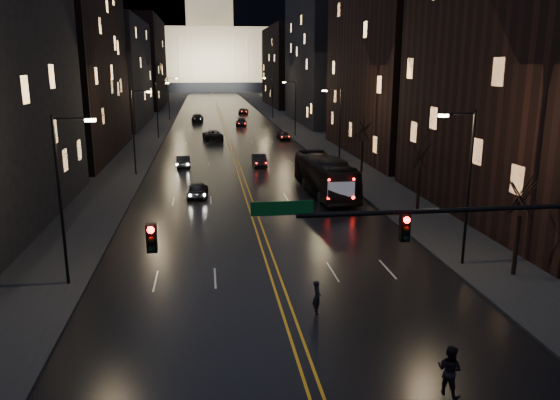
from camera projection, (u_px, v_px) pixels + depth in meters
name	position (u px, v px, depth m)	size (l,w,h in m)	color
ground	(308.00, 373.00, 20.68)	(900.00, 900.00, 0.00)	black
road	(218.00, 109.00, 145.72)	(20.00, 320.00, 0.02)	black
sidewalk_left	(165.00, 109.00, 143.87)	(8.00, 320.00, 0.16)	black
sidewalk_right	(270.00, 108.00, 147.54)	(8.00, 320.00, 0.16)	black
center_line	(218.00, 109.00, 145.72)	(0.62, 320.00, 0.01)	orange
building_left_mid	(59.00, 43.00, 66.50)	(12.00, 30.00, 28.00)	black
building_left_far	(112.00, 73.00, 104.02)	(12.00, 34.00, 20.00)	black
building_left_dist	(139.00, 63.00, 149.71)	(12.00, 40.00, 24.00)	black
building_right_near	(542.00, 56.00, 39.80)	(12.00, 26.00, 24.00)	black
building_right_tall	(403.00, 1.00, 66.97)	(12.00, 30.00, 38.00)	black
building_right_mid	(327.00, 57.00, 108.81)	(12.00, 34.00, 26.00)	black
building_right_dist	(290.00, 67.00, 155.46)	(12.00, 40.00, 22.00)	black
capitol	(211.00, 53.00, 257.04)	(90.00, 50.00, 58.50)	black
traffic_signal	(466.00, 238.00, 20.23)	(17.29, 0.45, 7.00)	black
streetlamp_right_near	(466.00, 180.00, 30.50)	(2.13, 0.25, 9.00)	black
streetlamp_left_near	(63.00, 192.00, 27.66)	(2.13, 0.25, 9.00)	black
streetlamp_right_mid	(338.00, 125.00, 59.35)	(2.13, 0.25, 9.00)	black
streetlamp_left_mid	(135.00, 127.00, 56.51)	(2.13, 0.25, 9.00)	black
streetlamp_right_far	(294.00, 105.00, 88.21)	(2.13, 0.25, 9.00)	black
streetlamp_left_far	(158.00, 107.00, 85.37)	(2.13, 0.25, 9.00)	black
streetlamp_right_dist	(272.00, 95.00, 117.07)	(2.13, 0.25, 9.00)	black
streetlamp_left_dist	(170.00, 96.00, 114.23)	(2.13, 0.25, 9.00)	black
tree_right_near	(521.00, 197.00, 28.99)	(2.40, 2.40, 6.65)	black
tree_right_mid	(421.00, 155.00, 42.46)	(2.40, 2.40, 6.65)	black
tree_right_far	(363.00, 131.00, 57.85)	(2.40, 2.40, 6.65)	black
bus	(325.00, 176.00, 48.94)	(2.86, 12.22, 3.40)	black
oncoming_car_a	(198.00, 190.00, 48.04)	(1.68, 4.17, 1.42)	black
oncoming_car_b	(183.00, 161.00, 62.19)	(1.49, 4.26, 1.40)	black
oncoming_car_c	(213.00, 135.00, 84.85)	(2.70, 5.86, 1.63)	black
oncoming_car_d	(197.00, 118.00, 112.80)	(2.30, 5.66, 1.64)	black
receding_car_a	(259.00, 160.00, 62.87)	(1.49, 4.27, 1.41)	black
receding_car_b	(283.00, 135.00, 85.29)	(1.67, 4.14, 1.41)	black
receding_car_c	(241.00, 123.00, 104.02)	(2.01, 4.95, 1.44)	black
receding_car_d	(243.00, 111.00, 130.64)	(2.29, 4.96, 1.38)	black
pedestrian_a	(317.00, 297.00, 25.47)	(0.59, 0.39, 1.63)	black
pedestrian_b	(450.00, 370.00, 19.14)	(0.91, 0.50, 1.87)	black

